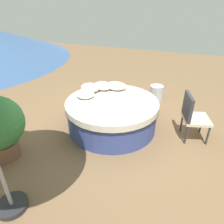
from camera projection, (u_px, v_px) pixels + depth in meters
ground_plane at (112, 127)px, 4.76m from camera, size 16.00×16.00×0.00m
round_bed at (112, 114)px, 4.59m from camera, size 2.01×2.01×0.67m
throw_pillow_0 at (116, 86)px, 4.97m from camera, size 0.52×0.40×0.17m
throw_pillow_1 at (103, 86)px, 4.96m from camera, size 0.46×0.39×0.18m
throw_pillow_2 at (90, 88)px, 4.82m from camera, size 0.45×0.35×0.21m
throw_pillow_3 at (85, 94)px, 4.55m from camera, size 0.41×0.39×0.18m
patio_chair at (192, 114)px, 4.15m from camera, size 0.63×0.64×0.98m
side_table at (156, 93)px, 5.94m from camera, size 0.38×0.38×0.42m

